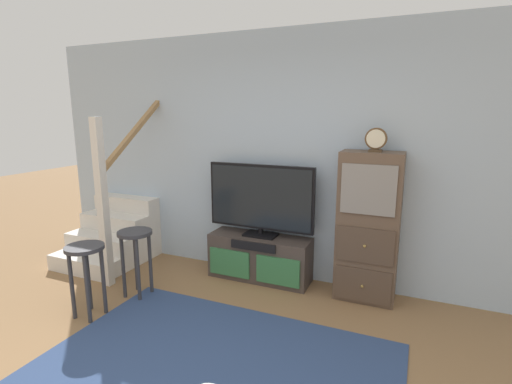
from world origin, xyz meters
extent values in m
cube|color=#A8BCD1|center=(0.00, 2.46, 1.35)|extent=(6.40, 0.12, 2.70)
cube|color=navy|center=(0.00, 0.60, 0.01)|extent=(2.60, 1.80, 0.01)
cube|color=#423833|center=(-0.30, 2.20, 0.25)|extent=(1.14, 0.36, 0.50)
cube|color=#337042|center=(-0.58, 2.01, 0.21)|extent=(0.48, 0.02, 0.30)
cube|color=#337042|center=(-0.02, 2.01, 0.21)|extent=(0.48, 0.02, 0.30)
cube|color=black|center=(-0.30, 2.01, 0.44)|extent=(0.51, 0.02, 0.09)
cube|color=black|center=(-0.30, 2.22, 0.51)|extent=(0.36, 0.22, 0.02)
cylinder|color=black|center=(-0.30, 2.22, 0.55)|extent=(0.05, 0.05, 0.06)
cube|color=black|center=(-0.30, 2.22, 0.94)|extent=(1.20, 0.05, 0.71)
cube|color=black|center=(-0.30, 2.19, 0.94)|extent=(1.15, 0.01, 0.66)
cube|color=brown|center=(0.85, 2.21, 0.74)|extent=(0.58, 0.34, 1.48)
cube|color=#4E3C2F|center=(0.85, 2.03, 0.20)|extent=(0.53, 0.02, 0.34)
sphere|color=olive|center=(0.85, 2.01, 0.20)|extent=(0.03, 0.03, 0.03)
cube|color=#4E3C2F|center=(0.85, 2.03, 0.61)|extent=(0.53, 0.02, 0.34)
sphere|color=olive|center=(0.85, 2.01, 0.61)|extent=(0.03, 0.03, 0.03)
cube|color=gray|center=(0.85, 2.03, 1.15)|extent=(0.49, 0.02, 0.47)
cube|color=#4C3823|center=(0.87, 2.19, 1.49)|extent=(0.12, 0.08, 0.02)
cylinder|color=brown|center=(0.87, 2.19, 1.60)|extent=(0.20, 0.04, 0.20)
cylinder|color=beige|center=(0.87, 2.16, 1.60)|extent=(0.17, 0.01, 0.17)
cube|color=silver|center=(-2.25, 1.53, 0.10)|extent=(0.90, 0.26, 0.19)
cube|color=silver|center=(-2.25, 1.79, 0.19)|extent=(0.90, 0.26, 0.38)
cube|color=silver|center=(-2.25, 2.05, 0.29)|extent=(0.90, 0.26, 0.57)
cube|color=silver|center=(-2.25, 2.31, 0.38)|extent=(0.90, 0.26, 0.76)
cube|color=silver|center=(-2.25, 2.57, 0.47)|extent=(0.90, 0.26, 0.95)
cube|color=silver|center=(-1.75, 1.40, 0.90)|extent=(0.09, 0.09, 1.80)
cube|color=#9E7547|center=(-1.75, 2.05, 1.70)|extent=(0.06, 1.33, 0.99)
cylinder|color=#333338|center=(-1.52, 0.74, 0.32)|extent=(0.04, 0.04, 0.64)
cylinder|color=#333338|center=(-1.33, 0.74, 0.32)|extent=(0.04, 0.04, 0.64)
cylinder|color=#333338|center=(-1.52, 0.93, 0.32)|extent=(0.04, 0.04, 0.64)
cylinder|color=#333338|center=(-1.33, 0.93, 0.32)|extent=(0.04, 0.04, 0.64)
cylinder|color=#333338|center=(-1.43, 0.84, 0.66)|extent=(0.34, 0.34, 0.03)
cylinder|color=#333338|center=(-1.38, 1.24, 0.33)|extent=(0.04, 0.04, 0.65)
cylinder|color=#333338|center=(-1.20, 1.24, 0.33)|extent=(0.04, 0.04, 0.65)
cylinder|color=#333338|center=(-1.38, 1.43, 0.33)|extent=(0.04, 0.04, 0.65)
cylinder|color=#333338|center=(-1.20, 1.43, 0.33)|extent=(0.04, 0.04, 0.65)
cylinder|color=#333338|center=(-1.29, 1.34, 0.67)|extent=(0.34, 0.34, 0.03)
camera|label=1|loc=(1.26, -1.50, 1.84)|focal=26.68mm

